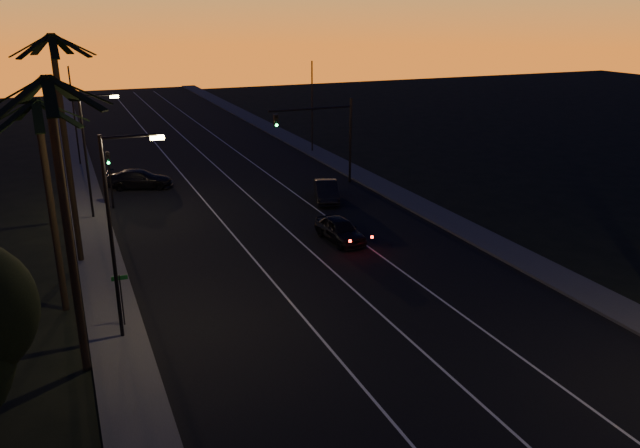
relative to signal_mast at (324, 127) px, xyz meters
name	(u,v)px	position (x,y,z in m)	size (l,w,h in m)	color
road	(283,234)	(-7.14, -9.99, -4.78)	(20.00, 170.00, 0.01)	black
sidewalk_left	(100,258)	(-18.34, -9.99, -4.70)	(2.40, 170.00, 0.16)	#353533
sidewalk_right	(432,212)	(4.06, -9.99, -4.70)	(2.40, 170.00, 0.16)	#353533
lane_stripe_left	(238,240)	(-10.14, -9.99, -4.76)	(0.12, 160.00, 0.01)	silver
lane_stripe_mid	(290,233)	(-6.64, -9.99, -4.76)	(0.12, 160.00, 0.01)	silver
lane_stripe_right	(340,226)	(-3.14, -9.99, -4.76)	(0.12, 160.00, 0.01)	silver
palm_near	(64,200)	(-19.74, -21.99, 2.29)	(4.25, 4.16, 11.53)	black
palm_mid	(48,184)	(-20.34, -15.99, 1.47)	(4.25, 4.16, 10.03)	black
palm_far	(64,130)	(-19.34, -9.99, 2.83)	(4.25, 4.16, 12.53)	black
streetlight_left_near	(117,223)	(-17.84, -19.99, 0.54)	(2.55, 0.26, 9.00)	black
streetlight_left_far	(90,146)	(-17.82, -1.99, 0.28)	(2.55, 0.26, 8.50)	black
street_sign	(121,294)	(-17.94, -18.99, -3.13)	(0.70, 0.06, 2.60)	black
signal_mast	(324,127)	(0.00, 0.00, 0.00)	(7.10, 0.41, 7.00)	black
signal_post	(109,170)	(-16.64, -0.01, -1.89)	(0.28, 0.37, 4.20)	black
far_pole_left	(74,117)	(-18.14, 15.01, -0.28)	(0.14, 0.14, 9.00)	black
far_pole_right	(312,108)	(3.86, 12.01, -0.28)	(0.14, 0.14, 9.00)	black
lead_car	(340,230)	(-4.30, -12.57, -4.03)	(2.04, 4.95, 1.48)	black
right_car	(326,191)	(-1.64, -4.30, -4.02)	(2.93, 4.84, 1.51)	black
cross_car	(140,179)	(-14.05, 4.89, -4.03)	(5.51, 3.59, 1.48)	black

